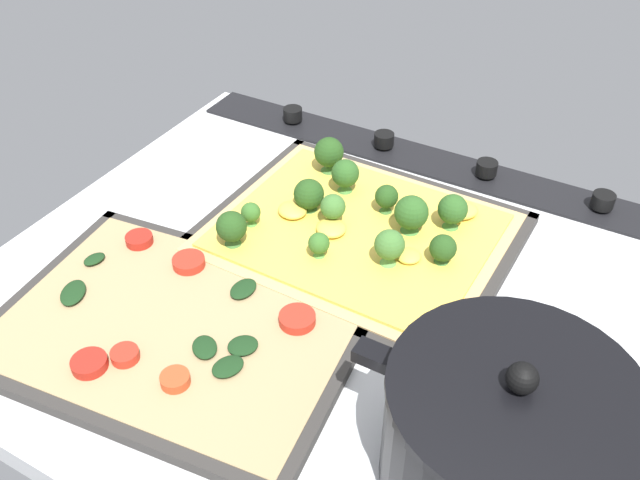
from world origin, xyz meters
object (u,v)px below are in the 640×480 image
object	(u,v)px
baking_tray_front	(357,239)
veggie_pizza_back	(177,325)
cooking_pot	(506,437)
broccoli_pizza	(357,225)
baking_tray_back	(177,331)

from	to	relation	value
baking_tray_front	veggie_pizza_back	world-z (taller)	veggie_pizza_back
baking_tray_front	cooking_pot	size ratio (longest dim) A/B	1.34
veggie_pizza_back	baking_tray_front	bearing A→B (deg)	-112.66
broccoli_pizza	baking_tray_back	size ratio (longest dim) A/B	0.85
baking_tray_back	veggie_pizza_back	world-z (taller)	veggie_pizza_back
baking_tray_back	cooking_pot	size ratio (longest dim) A/B	1.48
veggie_pizza_back	cooking_pot	xyz separation A→B (cm)	(-33.37, 0.38, 4.88)
baking_tray_front	cooking_pot	world-z (taller)	cooking_pot
broccoli_pizza	baking_tray_front	bearing A→B (deg)	120.86
baking_tray_front	broccoli_pizza	size ratio (longest dim) A/B	1.07
baking_tray_back	veggie_pizza_back	bearing A→B (deg)	-70.90
cooking_pot	baking_tray_front	bearing A→B (deg)	-42.86
baking_tray_back	broccoli_pizza	bearing A→B (deg)	-111.46
baking_tray_front	cooking_pot	bearing A→B (deg)	137.14
broccoli_pizza	cooking_pot	bearing A→B (deg)	136.88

